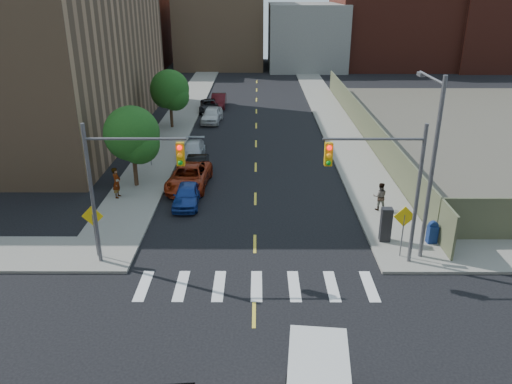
{
  "coord_description": "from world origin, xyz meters",
  "views": [
    {
      "loc": [
        0.14,
        -15.16,
        12.51
      ],
      "look_at": [
        0.05,
        10.29,
        2.0
      ],
      "focal_mm": 35.0,
      "sensor_mm": 36.0,
      "label": 1
    }
  ],
  "objects_px": {
    "parked_car_black": "(197,166)",
    "mailbox": "(432,232)",
    "parked_car_red": "(189,177)",
    "payphone": "(386,225)",
    "parked_car_maroon": "(219,101)",
    "parked_car_white": "(212,115)",
    "parked_car_blue": "(187,195)",
    "parked_car_grey": "(209,106)",
    "pedestrian_west": "(117,183)",
    "parked_car_silver": "(192,151)",
    "pedestrian_east": "(380,196)"
  },
  "relations": [
    {
      "from": "pedestrian_east",
      "to": "pedestrian_west",
      "type": "bearing_deg",
      "value": -0.68
    },
    {
      "from": "payphone",
      "to": "pedestrian_east",
      "type": "distance_m",
      "value": 3.96
    },
    {
      "from": "parked_car_black",
      "to": "mailbox",
      "type": "xyz_separation_m",
      "value": [
        13.4,
        -10.46,
        0.09
      ]
    },
    {
      "from": "parked_car_red",
      "to": "pedestrian_east",
      "type": "relative_size",
      "value": 3.16
    },
    {
      "from": "parked_car_blue",
      "to": "parked_car_silver",
      "type": "bearing_deg",
      "value": 94.74
    },
    {
      "from": "parked_car_white",
      "to": "pedestrian_west",
      "type": "bearing_deg",
      "value": -97.88
    },
    {
      "from": "parked_car_blue",
      "to": "parked_car_maroon",
      "type": "bearing_deg",
      "value": 89.9
    },
    {
      "from": "payphone",
      "to": "pedestrian_west",
      "type": "relative_size",
      "value": 0.94
    },
    {
      "from": "parked_car_maroon",
      "to": "parked_car_grey",
      "type": "height_order",
      "value": "parked_car_maroon"
    },
    {
      "from": "parked_car_blue",
      "to": "pedestrian_east",
      "type": "xyz_separation_m",
      "value": [
        11.6,
        -1.03,
        0.35
      ]
    },
    {
      "from": "mailbox",
      "to": "payphone",
      "type": "bearing_deg",
      "value": 168.02
    },
    {
      "from": "parked_car_black",
      "to": "mailbox",
      "type": "bearing_deg",
      "value": -37.54
    },
    {
      "from": "parked_car_silver",
      "to": "mailbox",
      "type": "relative_size",
      "value": 3.56
    },
    {
      "from": "parked_car_black",
      "to": "parked_car_maroon",
      "type": "bearing_deg",
      "value": 90.43
    },
    {
      "from": "payphone",
      "to": "pedestrian_east",
      "type": "height_order",
      "value": "payphone"
    },
    {
      "from": "parked_car_black",
      "to": "pedestrian_east",
      "type": "relative_size",
      "value": 2.33
    },
    {
      "from": "parked_car_black",
      "to": "parked_car_white",
      "type": "distance_m",
      "value": 14.95
    },
    {
      "from": "pedestrian_west",
      "to": "parked_car_grey",
      "type": "bearing_deg",
      "value": -5.65
    },
    {
      "from": "parked_car_black",
      "to": "parked_car_red",
      "type": "distance_m",
      "value": 2.43
    },
    {
      "from": "parked_car_maroon",
      "to": "parked_car_white",
      "type": "bearing_deg",
      "value": -92.33
    },
    {
      "from": "pedestrian_west",
      "to": "mailbox",
      "type": "bearing_deg",
      "value": -105.53
    },
    {
      "from": "parked_car_silver",
      "to": "payphone",
      "type": "relative_size",
      "value": 2.35
    },
    {
      "from": "parked_car_black",
      "to": "payphone",
      "type": "height_order",
      "value": "payphone"
    },
    {
      "from": "parked_car_blue",
      "to": "parked_car_grey",
      "type": "bearing_deg",
      "value": 91.88
    },
    {
      "from": "parked_car_red",
      "to": "pedestrian_west",
      "type": "relative_size",
      "value": 2.74
    },
    {
      "from": "parked_car_black",
      "to": "parked_car_silver",
      "type": "relative_size",
      "value": 0.91
    },
    {
      "from": "parked_car_maroon",
      "to": "mailbox",
      "type": "bearing_deg",
      "value": -68.02
    },
    {
      "from": "parked_car_red",
      "to": "parked_car_maroon",
      "type": "height_order",
      "value": "parked_car_red"
    },
    {
      "from": "parked_car_maroon",
      "to": "payphone",
      "type": "distance_m",
      "value": 33.71
    },
    {
      "from": "parked_car_silver",
      "to": "parked_car_white",
      "type": "xyz_separation_m",
      "value": [
        0.57,
        11.27,
        0.13
      ]
    },
    {
      "from": "parked_car_silver",
      "to": "parked_car_grey",
      "type": "distance_m",
      "value": 15.9
    },
    {
      "from": "parked_car_grey",
      "to": "pedestrian_west",
      "type": "xyz_separation_m",
      "value": [
        -3.65,
        -24.03,
        0.5
      ]
    },
    {
      "from": "mailbox",
      "to": "pedestrian_west",
      "type": "distance_m",
      "value": 18.89
    },
    {
      "from": "mailbox",
      "to": "parked_car_grey",
      "type": "bearing_deg",
      "value": 108.45
    },
    {
      "from": "parked_car_black",
      "to": "payphone",
      "type": "bearing_deg",
      "value": -42.52
    },
    {
      "from": "parked_car_silver",
      "to": "parked_car_grey",
      "type": "relative_size",
      "value": 0.96
    },
    {
      "from": "parked_car_blue",
      "to": "parked_car_grey",
      "type": "relative_size",
      "value": 0.85
    },
    {
      "from": "parked_car_black",
      "to": "mailbox",
      "type": "relative_size",
      "value": 3.26
    },
    {
      "from": "parked_car_red",
      "to": "payphone",
      "type": "bearing_deg",
      "value": -30.96
    },
    {
      "from": "parked_car_black",
      "to": "parked_car_red",
      "type": "relative_size",
      "value": 0.74
    },
    {
      "from": "parked_car_maroon",
      "to": "pedestrian_east",
      "type": "bearing_deg",
      "value": -68.16
    },
    {
      "from": "mailbox",
      "to": "parked_car_silver",
      "type": "bearing_deg",
      "value": 128.1
    },
    {
      "from": "parked_car_red",
      "to": "payphone",
      "type": "distance_m",
      "value": 13.71
    },
    {
      "from": "parked_car_black",
      "to": "parked_car_grey",
      "type": "distance_m",
      "value": 19.59
    },
    {
      "from": "parked_car_black",
      "to": "pedestrian_east",
      "type": "bearing_deg",
      "value": -28.22
    },
    {
      "from": "pedestrian_west",
      "to": "parked_car_white",
      "type": "bearing_deg",
      "value": -9.56
    },
    {
      "from": "parked_car_white",
      "to": "parked_car_grey",
      "type": "xyz_separation_m",
      "value": [
        -0.67,
        4.62,
        -0.13
      ]
    },
    {
      "from": "parked_car_white",
      "to": "parked_car_black",
      "type": "bearing_deg",
      "value": -84.61
    },
    {
      "from": "parked_car_red",
      "to": "payphone",
      "type": "xyz_separation_m",
      "value": [
        11.24,
        -7.83,
        0.33
      ]
    },
    {
      "from": "parked_car_silver",
      "to": "pedestrian_west",
      "type": "height_order",
      "value": "pedestrian_west"
    }
  ]
}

